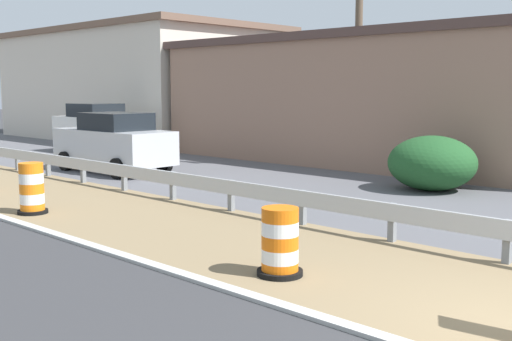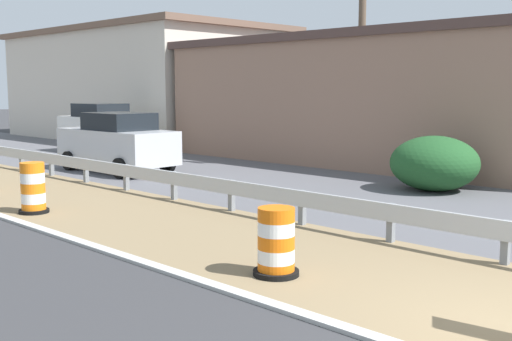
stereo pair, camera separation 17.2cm
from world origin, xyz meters
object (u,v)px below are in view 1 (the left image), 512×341
at_px(traffic_barrel_nearest, 280,245).
at_px(utility_pole_near, 358,42).
at_px(traffic_barrel_close, 32,191).
at_px(car_lead_near_lane, 114,142).
at_px(car_mid_far_lane, 98,128).

height_order(traffic_barrel_nearest, utility_pole_near, utility_pole_near).
height_order(traffic_barrel_close, car_lead_near_lane, car_lead_near_lane).
bearing_deg(traffic_barrel_close, car_lead_near_lane, 41.22).
height_order(traffic_barrel_close, car_mid_far_lane, car_mid_far_lane).
bearing_deg(car_mid_far_lane, car_lead_near_lane, -29.23).
relative_size(traffic_barrel_nearest, car_mid_far_lane, 0.23).
height_order(car_lead_near_lane, car_mid_far_lane, car_mid_far_lane).
bearing_deg(utility_pole_near, car_mid_far_lane, 103.73).
bearing_deg(car_mid_far_lane, traffic_barrel_nearest, -26.00).
xyz_separation_m(traffic_barrel_nearest, car_lead_near_lane, (4.90, 11.48, 0.52)).
distance_m(car_mid_far_lane, utility_pole_near, 11.96).
height_order(traffic_barrel_nearest, car_lead_near_lane, car_lead_near_lane).
relative_size(traffic_barrel_nearest, traffic_barrel_close, 0.90).
bearing_deg(traffic_barrel_nearest, utility_pole_near, 28.93).
relative_size(car_lead_near_lane, utility_pole_near, 0.56).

